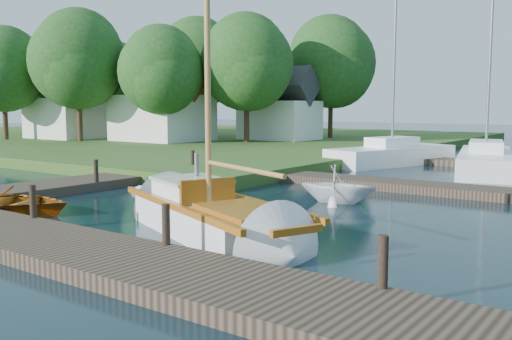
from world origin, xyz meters
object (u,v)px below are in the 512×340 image
Objects in this scene: mooring_post_3 at (383,262)px; house_a at (162,106)px; tender_a at (182,182)px; tender_b at (338,182)px; mooring_post_2 at (166,224)px; tree_5 at (113,77)px; mooring_post_5 at (193,160)px; tree_0 at (4,70)px; dinghy at (0,199)px; mooring_post_1 at (33,201)px; sailboat at (216,221)px; tree_2 at (161,70)px; tree_3 at (247,63)px; marina_boat_0 at (392,153)px; mooring_post_4 at (96,171)px; house_c at (280,111)px; tree_4 at (198,63)px; tree_6 at (31,74)px; tree_7 at (332,63)px; tree_1 at (78,60)px; marina_boat_1 at (485,159)px.

house_a is (-26.00, 21.00, 2.26)m from mooring_post_3.
tender_b is at bearing -55.50° from tender_a.
mooring_post_2 is 0.10× the size of tree_5.
mooring_post_5 is 24.04m from tree_0.
dinghy is 1.70× the size of tender_b.
mooring_post_1 is at bearing -29.14° from tree_0.
sailboat is 1.26× the size of tree_2.
mooring_post_5 is at bearing -33.20° from tree_5.
tree_3 is at bearing 115.51° from mooring_post_1.
mooring_post_3 is at bearing -140.19° from marina_boat_0.
mooring_post_4 is 15.26m from marina_boat_0.
house_c is at bearing 27.75° from tender_b.
tree_0 is at bearing -123.69° from tree_4.
tree_3 reaches higher than mooring_post_4.
dinghy is at bearing -33.87° from tree_6.
mooring_post_4 is at bearing -5.70° from dinghy.
house_c is 22.99m from tree_6.
tree_7 reaches higher than tree_6.
tree_5 is (-0.00, 10.00, -0.11)m from tree_0.
tree_2 is at bearing 161.07° from sailboat.
dinghy is at bearing -69.38° from tree_3.
dinghy is at bearing -41.71° from tree_1.
mooring_post_1 is 6.40m from mooring_post_4.
mooring_post_1 is 10.77m from mooring_post_5.
tree_2 is at bearing 10.10° from dinghy.
mooring_post_3 and mooring_post_4 have the same top height.
tree_0 is 0.86× the size of tree_4.
tree_2 is (-24.00, 19.05, 4.55)m from mooring_post_3.
mooring_post_4 is 8.55m from tender_b.
tree_1 is 1.14× the size of tree_5.
tender_b reaches higher than mooring_post_1.
tree_4 is at bearing 7.97° from dinghy.
tender_b is 11.39m from marina_boat_1.
tree_0 is (-24.44, 14.43, 5.11)m from dinghy.
tender_b is at bearing -20.21° from tree_1.
tree_7 is at bearing 41.63° from tree_0.
tender_a is at bearing -35.91° from tree_5.
tree_7 is at bearing 63.43° from tree_2.
tender_a is at bearing -24.84° from tree_6.
tree_6 is at bearing -146.31° from tree_5.
marina_boat_1 reaches higher than tree_0.
house_c is at bearing 90.03° from tree_3.
tree_5 is at bearing 33.69° from tree_6.
house_c is (-11.92, 7.56, 2.01)m from marina_boat_0.
mooring_post_1 is at bearing -67.83° from house_c.
mooring_post_4 is 0.10× the size of tree_2.
tree_1 is (-30.00, 17.05, 5.39)m from mooring_post_3.
tree_3 is at bearing 5.19° from tree_6.
mooring_post_1 is at bearing -39.08° from tree_1.
house_c is (-9.94, 20.74, 2.19)m from tender_a.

